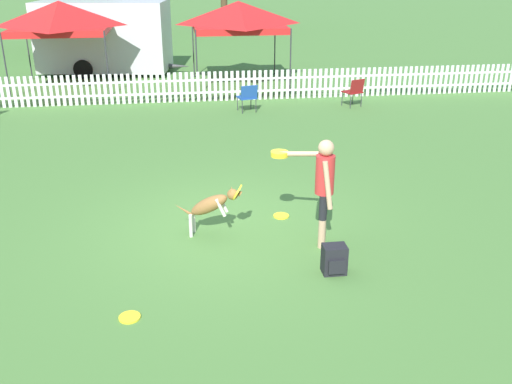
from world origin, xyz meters
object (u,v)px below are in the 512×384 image
handler_person (321,180)px  frisbee_near_dog (130,317)px  backpack_on_grass (334,260)px  canopy_tent_main (238,16)px  frisbee_near_handler (281,216)px  canopy_tent_secondary (60,17)px  equipment_trailer (105,36)px  leaping_dog (212,204)px  folding_chair_green_right (248,96)px  folding_chair_blue_left (354,90)px

handler_person → frisbee_near_dog: handler_person is taller
backpack_on_grass → canopy_tent_main: 12.97m
frisbee_near_handler → canopy_tent_secondary: size_ratio=0.09×
frisbee_near_handler → canopy_tent_main: 11.11m
equipment_trailer → leaping_dog: bearing=-69.5°
leaping_dog → backpack_on_grass: bearing=66.9°
leaping_dog → backpack_on_grass: 2.13m
canopy_tent_main → folding_chair_green_right: bearing=-92.7°
equipment_trailer → frisbee_near_handler: bearing=-64.3°
folding_chair_green_right → backpack_on_grass: bearing=77.7°
canopy_tent_secondary → frisbee_near_dog: bearing=-78.1°
folding_chair_blue_left → frisbee_near_handler: bearing=42.4°
handler_person → canopy_tent_secondary: size_ratio=0.55×
backpack_on_grass → canopy_tent_secondary: size_ratio=0.14×
canopy_tent_secondary → frisbee_near_handler: bearing=-64.8°
canopy_tent_main → equipment_trailer: 5.53m
folding_chair_blue_left → backpack_on_grass: bearing=49.5°
equipment_trailer → backpack_on_grass: bearing=-65.0°
handler_person → frisbee_near_handler: (-0.39, 1.05, -1.05)m
canopy_tent_main → backpack_on_grass: bearing=-90.4°
leaping_dog → handler_person: bearing=90.5°
folding_chair_green_right → frisbee_near_dog: bearing=61.7°
frisbee_near_handler → equipment_trailer: equipment_trailer is taller
frisbee_near_dog → canopy_tent_secondary: size_ratio=0.09×
backpack_on_grass → folding_chair_blue_left: folding_chair_blue_left is taller
handler_person → canopy_tent_main: 11.98m
backpack_on_grass → handler_person: bearing=90.5°
leaping_dog → frisbee_near_dog: size_ratio=4.08×
handler_person → leaping_dog: bearing=90.5°
handler_person → folding_chair_blue_left: 8.84m
frisbee_near_dog → folding_chair_blue_left: (5.81, 9.87, 0.49)m
frisbee_near_handler → equipment_trailer: bearing=107.2°
handler_person → canopy_tent_main: size_ratio=0.55×
frisbee_near_handler → canopy_tent_secondary: 12.64m
frisbee_near_handler → frisbee_near_dog: same height
handler_person → canopy_tent_secondary: bearing=42.2°
backpack_on_grass → canopy_tent_secondary: 14.51m
folding_chair_blue_left → canopy_tent_secondary: canopy_tent_secondary is taller
frisbee_near_handler → folding_chair_green_right: 7.08m
frisbee_near_handler → canopy_tent_main: size_ratio=0.09×
canopy_tent_main → leaping_dog: bearing=-98.4°
folding_chair_green_right → equipment_trailer: 8.03m
canopy_tent_main → handler_person: bearing=-90.4°
frisbee_near_dog → equipment_trailer: (-1.86, 16.28, 1.36)m
folding_chair_green_right → canopy_tent_secondary: size_ratio=0.26×
leaping_dog → frisbee_near_handler: leaping_dog is taller
folding_chair_green_right → folding_chair_blue_left: bearing=170.1°
leaping_dog → canopy_tent_secondary: bearing=-143.5°
frisbee_near_dog → folding_chair_blue_left: size_ratio=0.32×
backpack_on_grass → equipment_trailer: 16.28m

